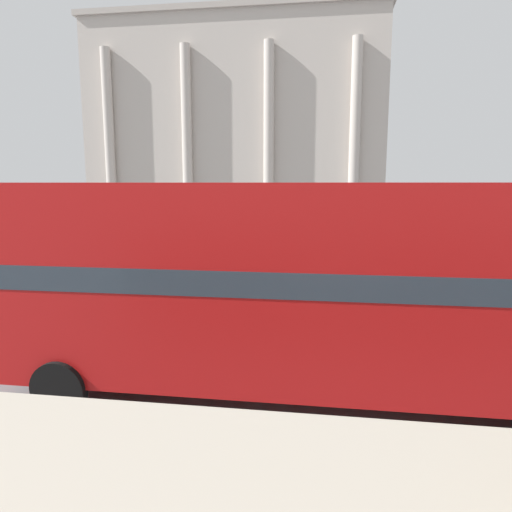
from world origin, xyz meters
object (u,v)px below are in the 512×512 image
car_white (382,241)px  pedestrian_black (313,230)px  double_decker_bus (297,283)px  plaza_building_left (239,127)px  pedestrian_yellow (216,225)px  traffic_light_mid (378,221)px  pedestrian_grey (466,296)px  pedestrian_blue (352,288)px

car_white → pedestrian_black: pedestrian_black is taller
double_decker_bus → car_white: bearing=76.0°
plaza_building_left → pedestrian_yellow: size_ratio=17.07×
double_decker_bus → pedestrian_yellow: size_ratio=6.85×
plaza_building_left → traffic_light_mid: bearing=-66.7°
double_decker_bus → traffic_light_mid: (2.95, 12.66, 0.19)m
pedestrian_black → pedestrian_grey: bearing=-106.4°
plaza_building_left → traffic_light_mid: plaza_building_left is taller
pedestrian_yellow → pedestrian_blue: pedestrian_blue is taller
pedestrian_yellow → pedestrian_blue: bearing=54.5°
double_decker_bus → traffic_light_mid: size_ratio=2.88×
traffic_light_mid → pedestrian_yellow: traffic_light_mid is taller
double_decker_bus → pedestrian_blue: 6.12m
pedestrian_grey → double_decker_bus: bearing=158.2°
plaza_building_left → pedestrian_black: 19.25m
pedestrian_yellow → pedestrian_black: 8.80m
plaza_building_left → car_white: (12.16, -17.84, -9.11)m
car_white → pedestrian_blue: bearing=-29.6°
car_white → pedestrian_grey: (0.61, -14.81, 0.24)m
double_decker_bus → pedestrian_black: bearing=87.9°
double_decker_bus → pedestrian_black: 22.93m
traffic_light_mid → pedestrian_yellow: size_ratio=2.38×
car_white → pedestrian_blue: size_ratio=2.44×
plaza_building_left → pedestrian_grey: 36.16m
car_white → pedestrian_black: size_ratio=2.32×
car_white → pedestrian_grey: 14.82m
pedestrian_grey → car_white: bearing=21.7°
double_decker_bus → pedestrian_yellow: 28.09m
double_decker_bus → pedestrian_black: (-0.11, 22.89, -1.33)m
traffic_light_mid → pedestrian_black: traffic_light_mid is taller
double_decker_bus → car_white: double_decker_bus is taller
car_white → pedestrian_blue: 14.72m
plaza_building_left → car_white: plaza_building_left is taller
pedestrian_blue → plaza_building_left: bearing=95.1°
double_decker_bus → pedestrian_blue: double_decker_bus is taller
car_white → traffic_light_mid: bearing=-28.0°
pedestrian_grey → pedestrian_blue: size_ratio=0.96×
car_white → plaza_building_left: bearing=-164.8°
car_white → pedestrian_blue: pedestrian_blue is taller
pedestrian_yellow → car_white: bearing=91.7°
pedestrian_blue → pedestrian_black: size_ratio=0.95×
traffic_light_mid → pedestrian_yellow: 18.00m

